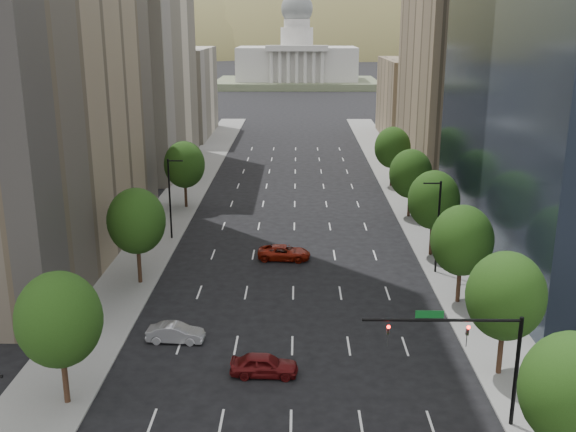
{
  "coord_description": "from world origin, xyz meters",
  "views": [
    {
      "loc": [
        0.31,
        -4.4,
        22.89
      ],
      "look_at": [
        -0.41,
        46.81,
        8.0
      ],
      "focal_mm": 41.41,
      "sensor_mm": 36.0,
      "label": 1
    }
  ],
  "objects_px": {
    "traffic_signal": "(475,347)",
    "capitol": "(297,63)",
    "car_maroon": "(264,365)",
    "car_silver": "(176,333)",
    "car_red_far": "(284,253)"
  },
  "relations": [
    {
      "from": "car_silver",
      "to": "car_red_far",
      "type": "bearing_deg",
      "value": -19.85
    },
    {
      "from": "car_silver",
      "to": "car_red_far",
      "type": "relative_size",
      "value": 0.81
    },
    {
      "from": "traffic_signal",
      "to": "capitol",
      "type": "xyz_separation_m",
      "value": [
        -10.53,
        219.71,
        3.4
      ]
    },
    {
      "from": "car_maroon",
      "to": "car_silver",
      "type": "height_order",
      "value": "car_maroon"
    },
    {
      "from": "car_maroon",
      "to": "car_silver",
      "type": "relative_size",
      "value": 1.07
    },
    {
      "from": "capitol",
      "to": "car_red_far",
      "type": "xyz_separation_m",
      "value": [
        -0.96,
        -191.08,
        -7.84
      ]
    },
    {
      "from": "car_silver",
      "to": "car_red_far",
      "type": "distance_m",
      "value": 19.69
    },
    {
      "from": "car_maroon",
      "to": "car_red_far",
      "type": "distance_m",
      "value": 22.97
    },
    {
      "from": "car_maroon",
      "to": "car_red_far",
      "type": "height_order",
      "value": "car_maroon"
    },
    {
      "from": "traffic_signal",
      "to": "car_maroon",
      "type": "xyz_separation_m",
      "value": [
        -12.39,
        5.68,
        -4.39
      ]
    },
    {
      "from": "traffic_signal",
      "to": "car_red_far",
      "type": "xyz_separation_m",
      "value": [
        -11.49,
        28.63,
        -4.44
      ]
    },
    {
      "from": "capitol",
      "to": "car_silver",
      "type": "distance_m",
      "value": 209.51
    },
    {
      "from": "traffic_signal",
      "to": "car_silver",
      "type": "bearing_deg",
      "value": 151.31
    },
    {
      "from": "capitol",
      "to": "car_maroon",
      "type": "bearing_deg",
      "value": -90.5
    },
    {
      "from": "car_red_far",
      "to": "capitol",
      "type": "bearing_deg",
      "value": 4.13
    }
  ]
}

